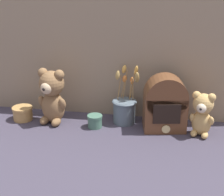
# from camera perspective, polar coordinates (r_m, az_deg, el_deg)

# --- Properties ---
(ground_plane) EXTENTS (4.00, 4.00, 0.00)m
(ground_plane) POSITION_cam_1_polar(r_m,az_deg,el_deg) (1.71, -0.11, -4.95)
(ground_plane) COLOR #3D3847
(backdrop_wall) EXTENTS (1.53, 0.02, 0.77)m
(backdrop_wall) POSITION_cam_1_polar(r_m,az_deg,el_deg) (1.74, 0.83, 9.01)
(backdrop_wall) COLOR gray
(backdrop_wall) RESTS_ON ground
(teddy_bear_large) EXTENTS (0.16, 0.14, 0.28)m
(teddy_bear_large) POSITION_cam_1_polar(r_m,az_deg,el_deg) (1.74, -9.96, 0.45)
(teddy_bear_large) COLOR olive
(teddy_bear_large) RESTS_ON ground
(teddy_bear_medium) EXTENTS (0.12, 0.11, 0.22)m
(teddy_bear_medium) POSITION_cam_1_polar(r_m,az_deg,el_deg) (1.65, 14.78, -2.49)
(teddy_bear_medium) COLOR tan
(teddy_bear_medium) RESTS_ON ground
(flower_vase) EXTENTS (0.13, 0.13, 0.30)m
(flower_vase) POSITION_cam_1_polar(r_m,az_deg,el_deg) (1.74, 2.11, -1.67)
(flower_vase) COLOR slate
(flower_vase) RESTS_ON ground
(vintage_radio) EXTENTS (0.22, 0.15, 0.28)m
(vintage_radio) POSITION_cam_1_polar(r_m,az_deg,el_deg) (1.66, 8.82, -1.00)
(vintage_radio) COLOR brown
(vintage_radio) RESTS_ON ground
(decorative_tin_tall) EXTENTS (0.10, 0.10, 0.07)m
(decorative_tin_tall) POSITION_cam_1_polar(r_m,az_deg,el_deg) (1.84, -14.62, -2.46)
(decorative_tin_tall) COLOR tan
(decorative_tin_tall) RESTS_ON ground
(decorative_tin_short) EXTENTS (0.07, 0.07, 0.06)m
(decorative_tin_short) POSITION_cam_1_polar(r_m,az_deg,el_deg) (1.71, -2.87, -3.87)
(decorative_tin_short) COLOR #47705B
(decorative_tin_short) RESTS_ON ground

